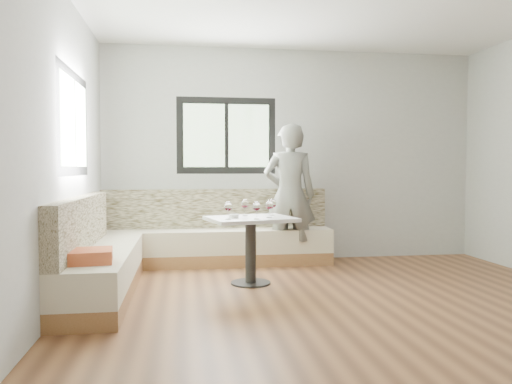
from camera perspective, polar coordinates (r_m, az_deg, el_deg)
The scene contains 10 objects.
room at distance 4.37m, azimuth 10.22°, elevation 5.18°, with size 5.01×5.01×2.81m.
banquette at distance 5.76m, azimuth -9.50°, elevation -6.21°, with size 2.90×2.80×0.95m.
table at distance 5.27m, azimuth -0.62°, elevation -4.82°, with size 0.99×0.85×0.71m.
person at distance 6.28m, azimuth 3.87°, elevation -0.32°, with size 0.65×0.43×1.78m, color slate.
olive_ramekin at distance 5.17m, azimuth -2.52°, elevation -2.76°, with size 0.10×0.10×0.04m.
wine_glass_a at distance 5.01m, azimuth -3.19°, elevation -1.72°, with size 0.08×0.08×0.18m.
wine_glass_b at distance 5.02m, azimuth 0.06°, elevation -1.70°, with size 0.08×0.08×0.18m.
wine_glass_c at distance 5.19m, azimuth 1.52°, elevation -1.57°, with size 0.08×0.08×0.18m.
wine_glass_d at distance 5.37m, azimuth -1.27°, elevation -1.42°, with size 0.08×0.08×0.18m.
wine_glass_e at distance 5.44m, azimuth 1.91°, elevation -1.37°, with size 0.08×0.08×0.18m.
Camera 1 is at (-1.46, -4.06, 1.22)m, focal length 35.00 mm.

